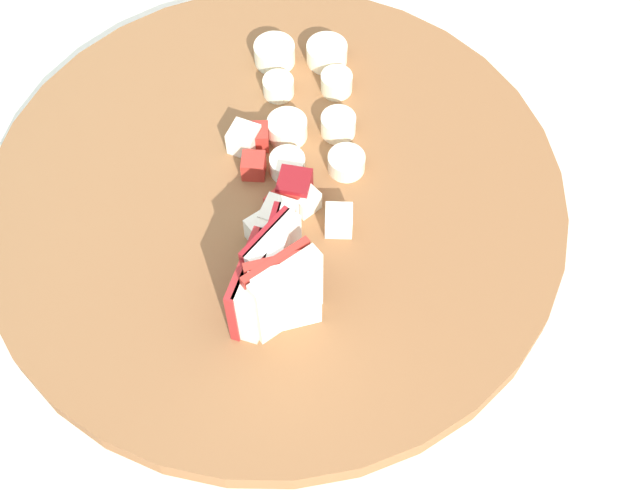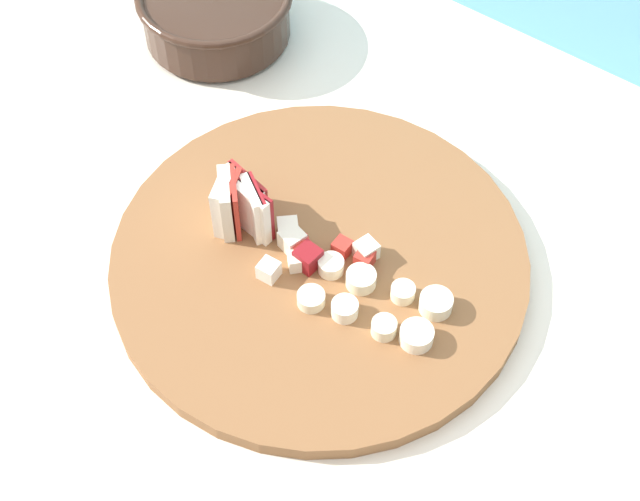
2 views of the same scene
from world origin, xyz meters
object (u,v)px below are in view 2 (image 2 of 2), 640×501
cutting_board (319,261)px  ceramic_bowl (216,11)px  banana_slice_rows (379,303)px  apple_dice_pile (311,250)px  apple_wedge_fan (242,204)px

cutting_board → ceramic_bowl: ceramic_bowl is taller
cutting_board → ceramic_bowl: bearing=146.8°
banana_slice_rows → ceramic_bowl: 0.41m
cutting_board → banana_slice_rows: bearing=-10.2°
apple_dice_pile → cutting_board: bearing=40.5°
apple_dice_pile → ceramic_bowl: bearing=145.6°
banana_slice_rows → ceramic_bowl: (-0.36, 0.20, 0.01)m
apple_wedge_fan → apple_dice_pile: bearing=5.4°
banana_slice_rows → ceramic_bowl: ceramic_bowl is taller
cutting_board → apple_wedge_fan: bearing=-171.6°
apple_wedge_fan → apple_dice_pile: (0.08, 0.01, -0.02)m
apple_wedge_fan → ceramic_bowl: apple_wedge_fan is taller
apple_dice_pile → banana_slice_rows: 0.08m
apple_wedge_fan → banana_slice_rows: bearing=-0.6°
apple_dice_pile → banana_slice_rows: (0.08, -0.01, -0.00)m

